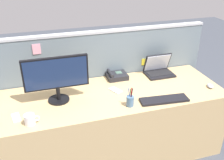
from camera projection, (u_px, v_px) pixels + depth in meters
The scene contains 12 objects.
ground_plane at pixel (113, 150), 2.85m from camera, with size 10.00×10.00×0.00m, color #424751.
desk at pixel (113, 123), 2.68m from camera, with size 2.17×0.78×0.72m, color tan.
cubicle_divider at pixel (102, 83), 2.93m from camera, with size 2.38×0.08×1.23m.
desktop_monitor at pixel (56, 76), 2.30m from camera, with size 0.58×0.19×0.42m.
laptop at pixel (158, 69), 2.89m from camera, with size 0.30×0.23×0.23m.
desk_phone at pixel (116, 76), 2.80m from camera, with size 0.21×0.18×0.09m.
keyboard_main at pixel (164, 100), 2.39m from camera, with size 0.45×0.13×0.02m, color black.
computer_mouse_right_hand at pixel (210, 86), 2.62m from camera, with size 0.06×0.10×0.03m, color #9EA0A8.
pen_cup at pixel (130, 101), 2.30m from camera, with size 0.07×0.07×0.19m.
cell_phone_white_slab at pixel (16, 117), 2.15m from camera, with size 0.06×0.13×0.01m, color silver.
cell_phone_silver_slab at pixel (115, 90), 2.57m from camera, with size 0.07×0.14×0.01m, color #B7BAC1.
coffee_mug at pixel (30, 120), 2.06m from camera, with size 0.12×0.08×0.09m.
Camera 1 is at (-0.66, -2.09, 1.97)m, focal length 41.66 mm.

